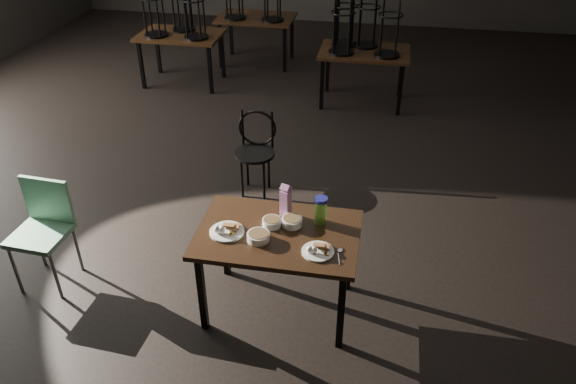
% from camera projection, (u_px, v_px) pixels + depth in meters
% --- Properties ---
extents(main_table, '(1.20, 0.80, 0.75)m').
position_uv_depth(main_table, '(278.00, 241.00, 4.18)').
color(main_table, black).
rests_on(main_table, ground).
extents(plate_left, '(0.26, 0.26, 0.08)m').
position_uv_depth(plate_left, '(226.00, 230.00, 4.12)').
color(plate_left, white).
rests_on(plate_left, main_table).
extents(plate_right, '(0.23, 0.23, 0.07)m').
position_uv_depth(plate_right, '(318.00, 250.00, 3.93)').
color(plate_right, white).
rests_on(plate_right, main_table).
extents(bowl_near, '(0.14, 0.14, 0.06)m').
position_uv_depth(bowl_near, '(272.00, 222.00, 4.19)').
color(bowl_near, white).
rests_on(bowl_near, main_table).
extents(bowl_far, '(0.16, 0.16, 0.06)m').
position_uv_depth(bowl_far, '(292.00, 221.00, 4.20)').
color(bowl_far, white).
rests_on(bowl_far, main_table).
extents(bowl_big, '(0.17, 0.17, 0.06)m').
position_uv_depth(bowl_big, '(258.00, 236.00, 4.05)').
color(bowl_big, white).
rests_on(bowl_big, main_table).
extents(juice_carton, '(0.09, 0.09, 0.28)m').
position_uv_depth(juice_carton, '(286.00, 201.00, 4.25)').
color(juice_carton, '#8C1975').
rests_on(juice_carton, main_table).
extents(water_bottle, '(0.13, 0.13, 0.22)m').
position_uv_depth(water_bottle, '(321.00, 210.00, 4.18)').
color(water_bottle, '#74CA3B').
rests_on(water_bottle, main_table).
extents(spoon, '(0.05, 0.19, 0.01)m').
position_uv_depth(spoon, '(340.00, 251.00, 3.95)').
color(spoon, silver).
rests_on(spoon, main_table).
extents(bentwood_chair, '(0.41, 0.41, 0.87)m').
position_uv_depth(bentwood_chair, '(256.00, 146.00, 5.76)').
color(bentwood_chair, black).
rests_on(bentwood_chair, ground).
extents(school_chair, '(0.45, 0.45, 0.91)m').
position_uv_depth(school_chair, '(43.00, 224.00, 4.57)').
color(school_chair, '#6BA785').
rests_on(school_chair, ground).
extents(bg_table_left, '(1.20, 0.80, 1.48)m').
position_uv_depth(bg_table_left, '(180.00, 32.00, 8.10)').
color(bg_table_left, black).
rests_on(bg_table_left, ground).
extents(bg_table_right, '(1.20, 0.80, 1.48)m').
position_uv_depth(bg_table_right, '(363.00, 47.00, 7.50)').
color(bg_table_right, black).
rests_on(bg_table_right, ground).
extents(bg_table_far, '(1.20, 0.80, 1.48)m').
position_uv_depth(bg_table_far, '(256.00, 17.00, 8.82)').
color(bg_table_far, black).
rests_on(bg_table_far, ground).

